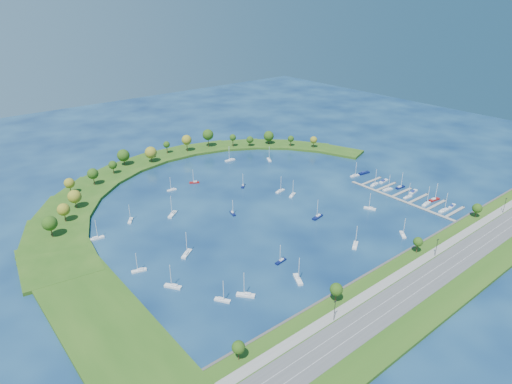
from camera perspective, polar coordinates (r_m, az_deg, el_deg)
ground at (r=299.99m, az=-0.14°, el=-1.25°), size 700.00×700.00×0.00m
south_shoreline at (r=230.77m, az=19.89°, el=-11.23°), size 420.00×43.10×11.60m
breakwater at (r=314.51m, az=-12.38°, el=-0.39°), size 286.74×247.64×2.00m
breakwater_trees at (r=357.02m, az=-11.55°, el=4.39°), size 238.12×93.24×16.28m
harbor_tower at (r=384.12m, az=-13.14°, el=4.68°), size 2.60×2.60×4.67m
dock_system at (r=323.07m, az=18.77°, el=-0.61°), size 24.28×82.00×1.60m
moored_boat_0 at (r=209.73m, az=-4.35°, el=-13.64°), size 5.91×7.63×11.28m
moored_boat_1 at (r=235.88m, az=-14.83°, el=-9.68°), size 7.89×4.03×11.16m
moored_boat_2 at (r=373.38m, az=-3.36°, el=4.16°), size 9.08×3.19×13.10m
moored_boat_3 at (r=314.78m, az=3.13°, el=0.18°), size 8.25×3.65×11.73m
moored_boat_4 at (r=298.87m, az=14.47°, el=-2.00°), size 5.31×7.97×11.45m
moored_boat_5 at (r=283.64m, az=-3.03°, el=-2.69°), size 3.82×7.09×10.04m
moored_boat_6 at (r=281.24m, az=7.94°, el=-3.14°), size 9.26×4.05×13.16m
moored_boat_7 at (r=322.95m, az=-1.68°, el=0.85°), size 6.35×6.21×10.20m
moored_boat_8 at (r=322.10m, az=-10.80°, el=0.33°), size 7.07×2.80×10.11m
moored_boat_9 at (r=212.01m, az=-1.32°, el=-13.06°), size 7.59×8.34×12.98m
moored_boat_10 at (r=374.18m, az=1.68°, el=4.23°), size 6.20×8.52×12.41m
moored_boat_11 at (r=222.96m, az=5.42°, el=-11.05°), size 6.59×9.41×13.62m
moored_boat_12 at (r=244.10m, az=-8.92°, el=-7.81°), size 9.04×7.49×13.61m
moored_boat_13 at (r=271.33m, az=-19.85°, el=-5.58°), size 8.52×3.12×12.25m
moored_boat_14 at (r=285.30m, az=-15.87°, el=-3.49°), size 6.07×7.38×11.09m
moored_boat_15 at (r=286.64m, az=-10.69°, el=-2.78°), size 9.14×7.85×13.92m
moored_boat_16 at (r=309.08m, az=4.72°, el=-0.35°), size 8.09×5.57×11.68m
moored_boat_17 at (r=220.92m, az=-10.63°, el=-11.80°), size 6.88×8.50×12.71m
moored_boat_18 at (r=331.97m, az=-7.95°, el=1.29°), size 7.32×5.44×10.71m
moored_boat_19 at (r=273.03m, az=18.37°, el=-5.16°), size 6.88×7.29×11.52m
moored_boat_20 at (r=254.91m, az=12.66°, el=-6.65°), size 8.46×6.49×12.47m
moored_boat_21 at (r=235.78m, az=3.21°, el=-8.81°), size 7.46×3.07×10.64m
docked_boat_0 at (r=311.17m, az=23.03°, el=-2.17°), size 8.93×2.89×12.96m
docked_boat_1 at (r=320.00m, az=23.93°, el=-1.67°), size 8.03×3.33×1.59m
docked_boat_2 at (r=316.26m, az=21.08°, el=-1.40°), size 9.09×3.58×13.00m
docked_boat_3 at (r=325.01m, az=21.98°, el=-0.86°), size 8.86×3.74×12.63m
docked_boat_4 at (r=322.59m, az=18.95°, el=-0.58°), size 7.61×2.58×11.01m
docked_boat_5 at (r=332.05m, az=19.59°, el=0.01°), size 9.77×4.22×1.93m
docked_boat_6 at (r=330.46m, az=16.58°, el=0.36°), size 8.43×3.62×11.99m
docked_boat_7 at (r=337.02m, az=18.08°, el=0.63°), size 8.30×3.04×11.93m
docked_boat_8 at (r=336.27m, az=15.01°, el=0.98°), size 8.76×3.62×12.50m
docked_boat_9 at (r=344.14m, az=16.11°, el=1.35°), size 9.54×3.63×1.90m
docked_boat_10 at (r=349.13m, az=12.60°, el=2.11°), size 8.06×3.14×11.54m
docked_boat_11 at (r=356.02m, az=13.74°, el=2.41°), size 9.92×3.88×1.97m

